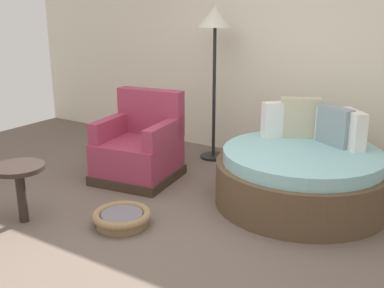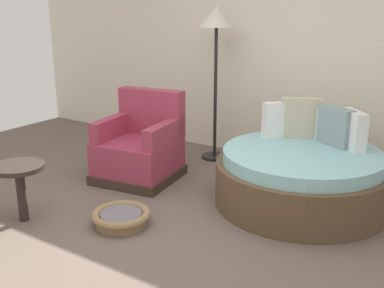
{
  "view_description": "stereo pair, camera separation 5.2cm",
  "coord_description": "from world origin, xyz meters",
  "px_view_note": "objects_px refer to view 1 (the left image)",
  "views": [
    {
      "loc": [
        2.02,
        -2.72,
        1.83
      ],
      "look_at": [
        -0.26,
        0.84,
        0.55
      ],
      "focal_mm": 43.18,
      "sensor_mm": 36.0,
      "label": 1
    },
    {
      "loc": [
        2.06,
        -2.69,
        1.83
      ],
      "look_at": [
        -0.26,
        0.84,
        0.55
      ],
      "focal_mm": 43.18,
      "sensor_mm": 36.0,
      "label": 2
    }
  ],
  "objects_px": {
    "round_daybed": "(302,175)",
    "side_table": "(19,176)",
    "pet_basket": "(122,217)",
    "floor_lamp": "(215,31)",
    "red_armchair": "(140,149)"
  },
  "relations": [
    {
      "from": "round_daybed",
      "to": "side_table",
      "type": "distance_m",
      "value": 2.55
    },
    {
      "from": "round_daybed",
      "to": "side_table",
      "type": "bearing_deg",
      "value": -138.25
    },
    {
      "from": "pet_basket",
      "to": "floor_lamp",
      "type": "bearing_deg",
      "value": 97.25
    },
    {
      "from": "red_armchair",
      "to": "pet_basket",
      "type": "xyz_separation_m",
      "value": [
        0.58,
        -0.99,
        -0.26
      ]
    },
    {
      "from": "round_daybed",
      "to": "side_table",
      "type": "height_order",
      "value": "round_daybed"
    },
    {
      "from": "round_daybed",
      "to": "red_armchair",
      "type": "bearing_deg",
      "value": -169.92
    },
    {
      "from": "side_table",
      "to": "pet_basket",
      "type": "bearing_deg",
      "value": 27.64
    },
    {
      "from": "floor_lamp",
      "to": "red_armchair",
      "type": "bearing_deg",
      "value": -107.6
    },
    {
      "from": "pet_basket",
      "to": "red_armchair",
      "type": "bearing_deg",
      "value": 120.57
    },
    {
      "from": "round_daybed",
      "to": "floor_lamp",
      "type": "relative_size",
      "value": 0.89
    },
    {
      "from": "round_daybed",
      "to": "floor_lamp",
      "type": "bearing_deg",
      "value": 152.32
    },
    {
      "from": "round_daybed",
      "to": "pet_basket",
      "type": "bearing_deg",
      "value": -131.09
    },
    {
      "from": "pet_basket",
      "to": "side_table",
      "type": "relative_size",
      "value": 0.98
    },
    {
      "from": "side_table",
      "to": "floor_lamp",
      "type": "bearing_deg",
      "value": 77.91
    },
    {
      "from": "round_daybed",
      "to": "floor_lamp",
      "type": "height_order",
      "value": "floor_lamp"
    }
  ]
}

